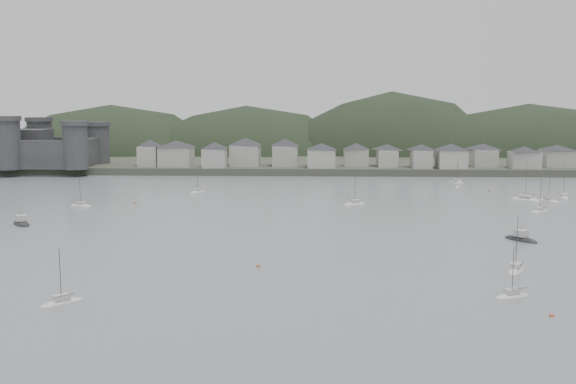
{
  "coord_description": "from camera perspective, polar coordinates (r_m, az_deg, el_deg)",
  "views": [
    {
      "loc": [
        7.07,
        -94.36,
        28.54
      ],
      "look_at": [
        0.0,
        75.0,
        6.0
      ],
      "focal_mm": 39.8,
      "sensor_mm": 36.0,
      "label": 1
    }
  ],
  "objects": [
    {
      "name": "far_shore_land",
      "position": [
        390.36,
        1.35,
        3.6
      ],
      "size": [
        900.0,
        250.0,
        3.0
      ],
      "primitive_type": "cube",
      "color": "#383D2D",
      "rests_on": "ground"
    },
    {
      "name": "ground",
      "position": [
        98.83,
        -1.84,
        -9.21
      ],
      "size": [
        900.0,
        900.0,
        0.0
      ],
      "primitive_type": "plane",
      "color": "slate",
      "rests_on": "ground"
    },
    {
      "name": "sailboat_lead",
      "position": [
        119.59,
        19.66,
        -6.6
      ],
      "size": [
        5.73,
        7.99,
        10.57
      ],
      "rotation": [
        0.0,
        0.0,
        5.81
      ],
      "color": "silver",
      "rests_on": "ground"
    },
    {
      "name": "motor_launch_far",
      "position": [
        169.74,
        -22.72,
        -2.6
      ],
      "size": [
        7.94,
        8.65,
        4.05
      ],
      "rotation": [
        0.0,
        0.0,
        3.84
      ],
      "color": "black",
      "rests_on": "ground"
    },
    {
      "name": "castle",
      "position": [
        302.69,
        -22.49,
        3.67
      ],
      "size": [
        66.0,
        43.0,
        20.0
      ],
      "color": "#343336",
      "rests_on": "far_shore_land"
    },
    {
      "name": "motor_launch_near",
      "position": [
        147.05,
        20.09,
        -3.97
      ],
      "size": [
        7.09,
        8.29,
        3.93
      ],
      "rotation": [
        0.0,
        0.0,
        0.62
      ],
      "color": "black",
      "rests_on": "ground"
    },
    {
      "name": "forested_ridge",
      "position": [
        365.94,
        2.03,
        1.32
      ],
      "size": [
        851.55,
        103.94,
        102.57
      ],
      "color": "black",
      "rests_on": "ground"
    },
    {
      "name": "moored_fleet",
      "position": [
        164.17,
        -5.76,
        -2.41
      ],
      "size": [
        251.65,
        178.75,
        13.34
      ],
      "color": "silver",
      "rests_on": "ground"
    },
    {
      "name": "waterfront_town",
      "position": [
        281.79,
        11.29,
        3.38
      ],
      "size": [
        451.48,
        28.46,
        12.92
      ],
      "color": "#A39F95",
      "rests_on": "far_shore_land"
    },
    {
      "name": "mooring_buoys",
      "position": [
        145.93,
        2.82,
        -3.65
      ],
      "size": [
        161.03,
        132.38,
        0.7
      ],
      "color": "#C66742",
      "rests_on": "ground"
    }
  ]
}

